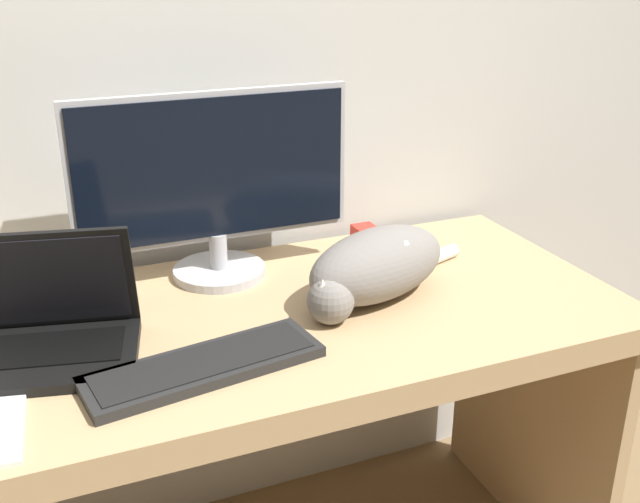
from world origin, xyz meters
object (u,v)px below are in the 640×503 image
at_px(laptop, 52,332).
at_px(cat, 376,264).
at_px(external_keyboard, 204,366).

xyz_separation_m(laptop, cat, (0.65, -0.01, 0.03)).
relative_size(external_keyboard, cat, 0.93).
distance_m(external_keyboard, cat, 0.45).
height_order(laptop, cat, laptop).
distance_m(laptop, cat, 0.66).
relative_size(laptop, external_keyboard, 0.78).
bearing_deg(cat, laptop, 160.24).
xyz_separation_m(laptop, external_keyboard, (0.24, -0.16, -0.04)).
height_order(laptop, external_keyboard, laptop).
bearing_deg(laptop, external_keyboard, -20.90).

